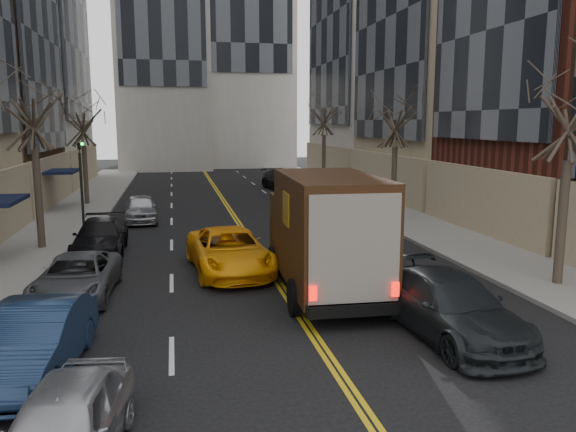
% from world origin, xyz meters
% --- Properties ---
extents(sidewalk_left, '(4.00, 66.00, 0.15)m').
position_xyz_m(sidewalk_left, '(-9.00, 27.00, 0.07)').
color(sidewalk_left, slate).
rests_on(sidewalk_left, ground).
extents(sidewalk_right, '(4.00, 66.00, 0.15)m').
position_xyz_m(sidewalk_right, '(9.00, 27.00, 0.07)').
color(sidewalk_right, slate).
rests_on(sidewalk_right, ground).
extents(tree_lf_mid, '(3.20, 3.20, 8.91)m').
position_xyz_m(tree_lf_mid, '(-8.80, 20.00, 6.60)').
color(tree_lf_mid, '#382D23').
rests_on(tree_lf_mid, sidewalk_left).
extents(tree_lf_far, '(3.20, 3.20, 8.12)m').
position_xyz_m(tree_lf_far, '(-8.80, 33.00, 6.02)').
color(tree_lf_far, '#382D23').
rests_on(tree_lf_far, sidewalk_left).
extents(tree_rt_near, '(3.20, 3.20, 8.71)m').
position_xyz_m(tree_rt_near, '(8.80, 11.00, 6.45)').
color(tree_rt_near, '#382D23').
rests_on(tree_rt_near, sidewalk_right).
extents(tree_rt_mid, '(3.20, 3.20, 8.32)m').
position_xyz_m(tree_rt_mid, '(8.80, 25.00, 6.17)').
color(tree_rt_mid, '#382D23').
rests_on(tree_rt_mid, sidewalk_right).
extents(tree_rt_far, '(3.20, 3.20, 9.11)m').
position_xyz_m(tree_rt_far, '(8.80, 40.00, 6.74)').
color(tree_rt_far, '#382D23').
rests_on(tree_rt_far, sidewalk_right).
extents(traffic_signal, '(0.29, 0.26, 4.70)m').
position_xyz_m(traffic_signal, '(-7.39, 22.00, 2.82)').
color(traffic_signal, black).
rests_on(traffic_signal, sidewalk_left).
extents(ups_truck, '(3.04, 6.98, 3.77)m').
position_xyz_m(ups_truck, '(1.20, 11.86, 1.90)').
color(ups_truck, black).
rests_on(ups_truck, ground).
extents(observer_sedan, '(2.50, 5.44, 1.54)m').
position_xyz_m(observer_sedan, '(3.33, 7.82, 0.77)').
color(observer_sedan, black).
rests_on(observer_sedan, ground).
extents(taxi, '(3.00, 5.72, 1.53)m').
position_xyz_m(taxi, '(-1.45, 15.01, 0.77)').
color(taxi, '#FFA70A').
rests_on(taxi, ground).
extents(pedestrian, '(0.58, 0.74, 1.80)m').
position_xyz_m(pedestrian, '(1.70, 12.80, 0.90)').
color(pedestrian, black).
rests_on(pedestrian, ground).
extents(parked_lf_a, '(2.12, 4.15, 1.35)m').
position_xyz_m(parked_lf_a, '(-5.10, 3.98, 0.68)').
color(parked_lf_a, '#A2A4A9').
rests_on(parked_lf_a, ground).
extents(parked_lf_b, '(2.03, 4.74, 1.52)m').
position_xyz_m(parked_lf_b, '(-6.30, 7.48, 0.76)').
color(parked_lf_b, '#13233E').
rests_on(parked_lf_b, ground).
extents(parked_lf_c, '(2.42, 4.80, 1.30)m').
position_xyz_m(parked_lf_c, '(-6.30, 12.93, 0.65)').
color(parked_lf_c, '#4D5055').
rests_on(parked_lf_c, ground).
extents(parked_lf_d, '(2.01, 4.87, 1.41)m').
position_xyz_m(parked_lf_d, '(-6.30, 18.76, 0.70)').
color(parked_lf_d, black).
rests_on(parked_lf_d, ground).
extents(parked_lf_e, '(1.92, 4.33, 1.45)m').
position_xyz_m(parked_lf_e, '(-5.10, 26.27, 0.72)').
color(parked_lf_e, '#A2A5A9').
rests_on(parked_lf_e, ground).
extents(parked_rt_a, '(2.14, 4.82, 1.54)m').
position_xyz_m(parked_rt_a, '(5.10, 26.14, 0.77)').
color(parked_rt_a, '#494A50').
rests_on(parked_rt_a, ground).
extents(parked_rt_b, '(2.25, 4.70, 1.29)m').
position_xyz_m(parked_rt_b, '(5.74, 28.91, 0.65)').
color(parked_rt_b, '#A3A5AA').
rests_on(parked_rt_b, ground).
extents(parked_rt_c, '(2.85, 5.60, 1.56)m').
position_xyz_m(parked_rt_c, '(5.10, 39.10, 0.78)').
color(parked_rt_c, black).
rests_on(parked_rt_c, ground).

